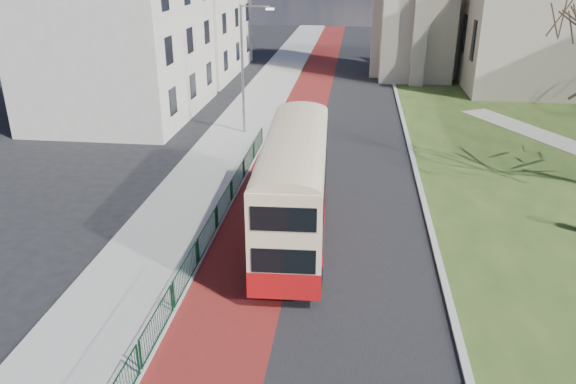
# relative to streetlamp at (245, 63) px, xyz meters

# --- Properties ---
(ground) EXTENTS (160.00, 160.00, 0.00)m
(ground) POSITION_rel_streetlamp_xyz_m (4.35, -18.00, -4.59)
(ground) COLOR black
(ground) RESTS_ON ground
(road_carriageway) EXTENTS (9.00, 120.00, 0.01)m
(road_carriageway) POSITION_rel_streetlamp_xyz_m (5.85, 2.00, -4.59)
(road_carriageway) COLOR black
(road_carriageway) RESTS_ON ground
(bus_lane) EXTENTS (3.40, 120.00, 0.01)m
(bus_lane) POSITION_rel_streetlamp_xyz_m (3.15, 2.00, -4.59)
(bus_lane) COLOR #591414
(bus_lane) RESTS_ON ground
(pavement_west) EXTENTS (4.00, 120.00, 0.12)m
(pavement_west) POSITION_rel_streetlamp_xyz_m (-0.65, 2.00, -4.53)
(pavement_west) COLOR gray
(pavement_west) RESTS_ON ground
(kerb_west) EXTENTS (0.25, 120.00, 0.13)m
(kerb_west) POSITION_rel_streetlamp_xyz_m (1.35, 2.00, -4.53)
(kerb_west) COLOR #999993
(kerb_west) RESTS_ON ground
(kerb_east) EXTENTS (0.25, 80.00, 0.13)m
(kerb_east) POSITION_rel_streetlamp_xyz_m (10.45, 4.00, -4.53)
(kerb_east) COLOR #999993
(kerb_east) RESTS_ON ground
(pedestrian_railing) EXTENTS (0.07, 24.00, 1.12)m
(pedestrian_railing) POSITION_rel_streetlamp_xyz_m (1.40, -14.00, -4.04)
(pedestrian_railing) COLOR #0B311B
(pedestrian_railing) RESTS_ON ground
(street_block_near) EXTENTS (10.30, 14.30, 13.00)m
(street_block_near) POSITION_rel_streetlamp_xyz_m (-9.65, 4.00, 1.92)
(street_block_near) COLOR #BCB8AA
(street_block_near) RESTS_ON ground
(street_block_far) EXTENTS (10.30, 16.30, 11.50)m
(street_block_far) POSITION_rel_streetlamp_xyz_m (-9.65, 20.00, 1.17)
(street_block_far) COLOR #B8B09B
(street_block_far) RESTS_ON ground
(streetlamp) EXTENTS (2.13, 0.18, 8.00)m
(streetlamp) POSITION_rel_streetlamp_xyz_m (0.00, 0.00, 0.00)
(streetlamp) COLOR gray
(streetlamp) RESTS_ON pavement_west
(bus) EXTENTS (2.84, 10.51, 4.36)m
(bus) POSITION_rel_streetlamp_xyz_m (4.76, -14.43, -2.11)
(bus) COLOR #A20E10
(bus) RESTS_ON ground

